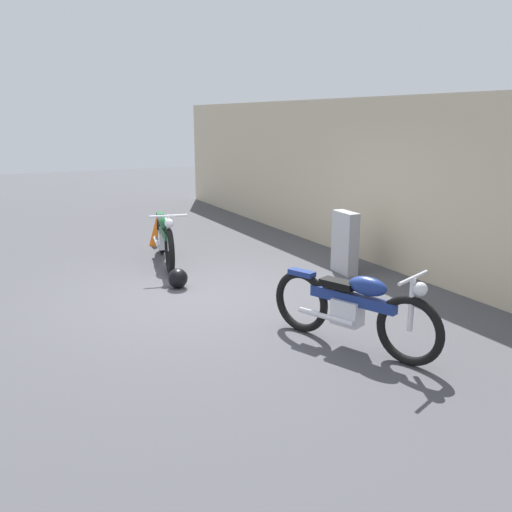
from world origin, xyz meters
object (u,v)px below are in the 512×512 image
motorcycle_green (165,237)px  motorcycle_blue (353,308)px  stone_marker (345,243)px  traffic_cone (157,231)px  helmet (178,278)px

motorcycle_green → motorcycle_blue: motorcycle_green is taller
stone_marker → motorcycle_blue: 3.05m
traffic_cone → motorcycle_blue: motorcycle_blue is taller
stone_marker → motorcycle_blue: stone_marker is taller
traffic_cone → motorcycle_green: (1.45, -0.29, 0.20)m
stone_marker → motorcycle_green: (-1.93, -2.43, -0.04)m
motorcycle_blue → stone_marker: bearing=124.4°
traffic_cone → motorcycle_blue: 5.92m
motorcycle_green → helmet: bearing=1.0°
helmet → traffic_cone: 2.99m
helmet → motorcycle_green: (-1.47, 0.29, 0.32)m
stone_marker → motorcycle_blue: (2.52, -1.72, -0.05)m
stone_marker → helmet: bearing=-99.4°
stone_marker → traffic_cone: (-3.38, -2.14, -0.23)m
motorcycle_blue → helmet: bearing=177.3°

